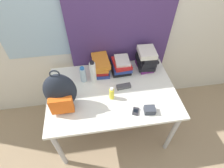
# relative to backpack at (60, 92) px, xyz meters

# --- Properties ---
(ground_plane) EXTENTS (12.00, 12.00, 0.00)m
(ground_plane) POSITION_rel_backpack_xyz_m (0.49, -0.33, -0.94)
(ground_plane) COLOR #9E8466
(wall_back) EXTENTS (6.00, 0.06, 2.50)m
(wall_back) POSITION_rel_backpack_xyz_m (0.48, 0.65, 0.31)
(wall_back) COLOR silver
(wall_back) RESTS_ON ground_plane
(curtain_blue) EXTENTS (1.13, 0.04, 2.50)m
(curtain_blue) POSITION_rel_backpack_xyz_m (0.65, 0.59, 0.31)
(curtain_blue) COLOR #4C336B
(curtain_blue) RESTS_ON ground_plane
(desk) EXTENTS (1.33, 0.89, 0.75)m
(desk) POSITION_rel_backpack_xyz_m (0.49, 0.12, -0.27)
(desk) COLOR silver
(desk) RESTS_ON ground_plane
(backpack) EXTENTS (0.29, 0.21, 0.45)m
(backpack) POSITION_rel_backpack_xyz_m (0.00, 0.00, 0.00)
(backpack) COLOR #1E232D
(backpack) RESTS_ON desk
(book_stack_left) EXTENTS (0.19, 0.29, 0.18)m
(book_stack_left) POSITION_rel_backpack_xyz_m (0.41, 0.42, -0.10)
(book_stack_left) COLOR navy
(book_stack_left) RESTS_ON desk
(book_stack_center) EXTENTS (0.23, 0.27, 0.15)m
(book_stack_center) POSITION_rel_backpack_xyz_m (0.64, 0.41, -0.12)
(book_stack_center) COLOR black
(book_stack_center) RESTS_ON desk
(book_stack_right) EXTENTS (0.22, 0.26, 0.26)m
(book_stack_right) POSITION_rel_backpack_xyz_m (0.93, 0.41, -0.06)
(book_stack_right) COLOR #6B2370
(book_stack_right) RESTS_ON desk
(water_bottle) EXTENTS (0.07, 0.07, 0.19)m
(water_bottle) POSITION_rel_backpack_xyz_m (0.20, 0.31, -0.10)
(water_bottle) COLOR silver
(water_bottle) RESTS_ON desk
(sports_bottle) EXTENTS (0.07, 0.07, 0.27)m
(sports_bottle) POSITION_rel_backpack_xyz_m (0.31, 0.29, -0.06)
(sports_bottle) COLOR white
(sports_bottle) RESTS_ON desk
(sunscreen_bottle) EXTENTS (0.05, 0.05, 0.15)m
(sunscreen_bottle) POSITION_rel_backpack_xyz_m (0.47, 0.02, -0.12)
(sunscreen_bottle) COLOR yellow
(sunscreen_bottle) RESTS_ON desk
(cell_phone) EXTENTS (0.09, 0.10, 0.02)m
(cell_phone) POSITION_rel_backpack_xyz_m (0.67, -0.18, -0.18)
(cell_phone) COLOR #2D2D33
(cell_phone) RESTS_ON desk
(sunglasses_case) EXTENTS (0.15, 0.07, 0.04)m
(sunglasses_case) POSITION_rel_backpack_xyz_m (0.62, 0.14, -0.17)
(sunglasses_case) COLOR #47474C
(sunglasses_case) RESTS_ON desk
(camera_pouch) EXTENTS (0.11, 0.09, 0.06)m
(camera_pouch) POSITION_rel_backpack_xyz_m (0.80, -0.20, -0.16)
(camera_pouch) COLOR #383D47
(camera_pouch) RESTS_ON desk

